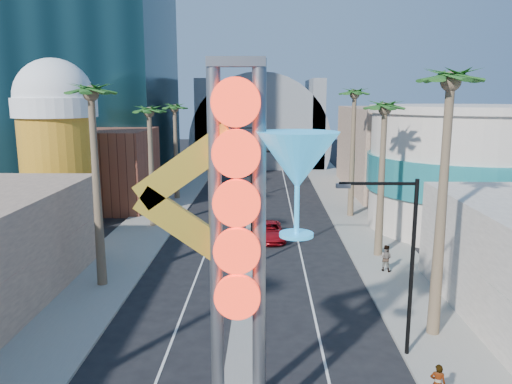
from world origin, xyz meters
name	(u,v)px	position (x,y,z in m)	size (l,w,h in m)	color
sidewalk_west	(160,213)	(-9.50, 35.00, 0.07)	(5.00, 100.00, 0.15)	gray
sidewalk_east	(354,214)	(9.50, 35.00, 0.07)	(5.00, 100.00, 0.15)	gray
median	(257,207)	(0.00, 38.00, 0.07)	(1.60, 84.00, 0.15)	gray
brick_filler_west	(102,169)	(-16.00, 38.00, 4.00)	(10.00, 10.00, 8.00)	brown
filler_east	(390,149)	(16.00, 48.00, 5.00)	(10.00, 20.00, 10.00)	#90705D
beer_mug	(57,138)	(-17.00, 30.00, 7.84)	(7.00, 7.00, 14.50)	#BC7B19
turquoise_building	(466,169)	(18.00, 30.00, 5.25)	(16.60, 16.60, 10.60)	#B4A799
canopy	(261,138)	(0.00, 72.00, 4.31)	(22.00, 16.00, 22.00)	slate
neon_sign	(263,225)	(0.82, 2.96, 7.31)	(6.53, 2.60, 12.55)	gray
streetlight_0	(260,195)	(0.55, 20.00, 4.88)	(3.79, 0.25, 8.00)	black
streetlight_1	(253,154)	(-0.55, 44.00, 4.88)	(3.79, 0.25, 8.00)	black
streetlight_2	(402,252)	(6.72, 8.00, 4.83)	(3.45, 0.25, 8.00)	black
palm_1	(92,106)	(-9.00, 16.00, 10.82)	(2.40, 2.40, 12.70)	brown
palm_2	(149,119)	(-9.00, 30.00, 9.48)	(2.40, 2.40, 11.20)	brown
palm_3	(175,114)	(-9.00, 42.00, 9.48)	(2.40, 2.40, 11.20)	brown
palm_5	(450,98)	(9.00, 10.00, 11.27)	(2.40, 2.40, 13.20)	brown
palm_6	(385,117)	(9.00, 22.00, 9.93)	(2.40, 2.40, 11.70)	brown
palm_7	(354,102)	(9.00, 34.00, 10.82)	(2.40, 2.40, 12.70)	brown
red_pickup	(269,231)	(1.20, 26.20, 0.70)	(2.31, 5.01, 1.39)	#A70C15
pedestrian_a	(438,384)	(7.30, 4.37, 0.92)	(0.56, 0.37, 1.55)	gray
pedestrian_b	(386,258)	(8.73, 18.65, 1.02)	(0.85, 0.66, 1.74)	gray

